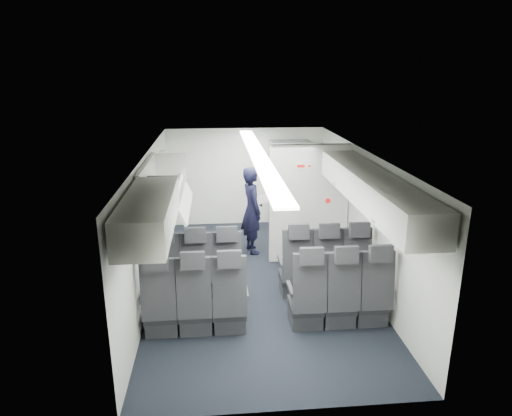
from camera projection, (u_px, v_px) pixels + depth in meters
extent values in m
cube|color=black|center=(258.00, 281.00, 7.57)|extent=(3.40, 6.00, 0.01)
cube|color=white|center=(258.00, 153.00, 6.93)|extent=(3.40, 6.00, 0.01)
cube|color=silver|center=(245.00, 177.00, 10.10)|extent=(3.40, 0.01, 2.15)
cube|color=silver|center=(288.00, 319.00, 4.39)|extent=(3.40, 0.01, 2.15)
cube|color=silver|center=(150.00, 223.00, 7.10)|extent=(0.01, 6.00, 2.15)
cube|color=silver|center=(362.00, 217.00, 7.40)|extent=(0.01, 6.00, 2.15)
cube|color=white|center=(258.00, 156.00, 6.94)|extent=(0.25, 5.52, 0.03)
cube|color=#28272B|center=(168.00, 282.00, 6.93)|extent=(0.44, 0.46, 0.12)
cube|color=#2D2D33|center=(169.00, 292.00, 6.98)|extent=(0.42, 0.42, 0.22)
cube|color=#28272B|center=(165.00, 261.00, 6.59)|extent=(0.44, 0.20, 0.80)
cube|color=#28272B|center=(163.00, 236.00, 6.42)|extent=(0.30, 0.12, 0.23)
cube|color=#2D2D33|center=(152.00, 267.00, 6.80)|extent=(0.05, 0.40, 0.06)
cube|color=#2D2D33|center=(182.00, 265.00, 6.84)|extent=(0.05, 0.40, 0.06)
cube|color=#28272B|center=(198.00, 281.00, 6.97)|extent=(0.44, 0.46, 0.12)
cube|color=#2D2D33|center=(198.00, 290.00, 7.02)|extent=(0.42, 0.42, 0.22)
cube|color=#28272B|center=(196.00, 260.00, 6.63)|extent=(0.44, 0.20, 0.80)
cube|color=#28272B|center=(195.00, 235.00, 6.46)|extent=(0.30, 0.12, 0.23)
cube|color=#2D2D33|center=(183.00, 265.00, 6.84)|extent=(0.05, 0.40, 0.06)
cube|color=#2D2D33|center=(212.00, 264.00, 6.88)|extent=(0.05, 0.40, 0.06)
cube|color=#28272B|center=(227.00, 280.00, 7.01)|extent=(0.44, 0.46, 0.12)
cube|color=#2D2D33|center=(228.00, 289.00, 7.06)|extent=(0.42, 0.42, 0.22)
cube|color=#28272B|center=(227.00, 258.00, 6.67)|extent=(0.44, 0.20, 0.80)
cube|color=#28272B|center=(227.00, 234.00, 6.50)|extent=(0.30, 0.12, 0.23)
cube|color=#2D2D33|center=(213.00, 264.00, 6.88)|extent=(0.05, 0.40, 0.06)
cube|color=#2D2D33|center=(242.00, 263.00, 6.92)|extent=(0.05, 0.40, 0.06)
cube|color=#28272B|center=(294.00, 277.00, 7.10)|extent=(0.44, 0.46, 0.12)
cube|color=#2D2D33|center=(294.00, 286.00, 7.15)|extent=(0.42, 0.42, 0.22)
cube|color=#28272B|center=(297.00, 256.00, 6.76)|extent=(0.44, 0.20, 0.80)
cube|color=#28272B|center=(299.00, 232.00, 6.59)|extent=(0.30, 0.12, 0.23)
cube|color=#2D2D33|center=(281.00, 262.00, 6.97)|extent=(0.05, 0.40, 0.06)
cube|color=#2D2D33|center=(309.00, 261.00, 7.01)|extent=(0.05, 0.40, 0.06)
cube|color=#28272B|center=(323.00, 276.00, 7.14)|extent=(0.44, 0.46, 0.12)
cube|color=#2D2D33|center=(322.00, 285.00, 7.19)|extent=(0.42, 0.42, 0.22)
cube|color=#28272B|center=(327.00, 255.00, 6.80)|extent=(0.44, 0.20, 0.80)
cube|color=#28272B|center=(329.00, 231.00, 6.63)|extent=(0.30, 0.12, 0.23)
cube|color=#2D2D33|center=(310.00, 261.00, 7.01)|extent=(0.05, 0.40, 0.06)
cube|color=#2D2D33|center=(338.00, 260.00, 7.05)|extent=(0.05, 0.40, 0.06)
cube|color=#28272B|center=(351.00, 275.00, 7.18)|extent=(0.44, 0.46, 0.12)
cube|color=#2D2D33|center=(350.00, 284.00, 7.23)|extent=(0.42, 0.42, 0.22)
cube|color=#28272B|center=(357.00, 254.00, 6.84)|extent=(0.44, 0.20, 0.80)
cube|color=#28272B|center=(359.00, 230.00, 6.67)|extent=(0.30, 0.12, 0.23)
cube|color=#2D2D33|center=(338.00, 260.00, 7.05)|extent=(0.05, 0.40, 0.06)
cube|color=#2D2D33|center=(366.00, 259.00, 7.09)|extent=(0.05, 0.40, 0.06)
cube|color=#28272B|center=(162.00, 312.00, 6.08)|extent=(0.44, 0.46, 0.12)
cube|color=#2D2D33|center=(163.00, 323.00, 6.12)|extent=(0.42, 0.42, 0.22)
cube|color=#28272B|center=(158.00, 290.00, 5.73)|extent=(0.44, 0.20, 0.80)
cube|color=#28272B|center=(156.00, 262.00, 5.57)|extent=(0.30, 0.12, 0.23)
cube|color=#2D2D33|center=(144.00, 295.00, 5.95)|extent=(0.05, 0.40, 0.06)
cube|color=#2D2D33|center=(178.00, 294.00, 5.98)|extent=(0.05, 0.40, 0.06)
cube|color=#28272B|center=(196.00, 311.00, 6.12)|extent=(0.44, 0.46, 0.12)
cube|color=#2D2D33|center=(197.00, 321.00, 6.16)|extent=(0.42, 0.42, 0.22)
cube|color=#28272B|center=(194.00, 288.00, 5.77)|extent=(0.44, 0.20, 0.80)
cube|color=#28272B|center=(193.00, 261.00, 5.61)|extent=(0.30, 0.12, 0.23)
cube|color=#2D2D33|center=(178.00, 294.00, 5.98)|extent=(0.05, 0.40, 0.06)
cube|color=#2D2D33|center=(212.00, 292.00, 6.02)|extent=(0.05, 0.40, 0.06)
cube|color=#28272B|center=(230.00, 309.00, 6.15)|extent=(0.44, 0.46, 0.12)
cube|color=#2D2D33|center=(230.00, 320.00, 6.20)|extent=(0.42, 0.42, 0.22)
cube|color=#28272B|center=(230.00, 287.00, 5.81)|extent=(0.44, 0.20, 0.80)
cube|color=#28272B|center=(229.00, 259.00, 5.65)|extent=(0.30, 0.12, 0.23)
cube|color=#2D2D33|center=(213.00, 292.00, 6.02)|extent=(0.05, 0.40, 0.06)
cube|color=#2D2D33|center=(246.00, 291.00, 6.06)|extent=(0.05, 0.40, 0.06)
cube|color=#28272B|center=(305.00, 306.00, 6.25)|extent=(0.44, 0.46, 0.12)
cube|color=#2D2D33|center=(305.00, 316.00, 6.29)|extent=(0.42, 0.42, 0.22)
cube|color=#28272B|center=(310.00, 283.00, 5.90)|extent=(0.44, 0.20, 0.80)
cube|color=#28272B|center=(312.00, 256.00, 5.74)|extent=(0.30, 0.12, 0.23)
cube|color=#2D2D33|center=(290.00, 289.00, 6.12)|extent=(0.05, 0.40, 0.06)
cube|color=#2D2D33|center=(323.00, 288.00, 6.15)|extent=(0.05, 0.40, 0.06)
cube|color=#28272B|center=(338.00, 304.00, 6.29)|extent=(0.44, 0.46, 0.12)
cube|color=#2D2D33|center=(337.00, 314.00, 6.33)|extent=(0.42, 0.42, 0.22)
cube|color=#28272B|center=(344.00, 282.00, 5.94)|extent=(0.44, 0.20, 0.80)
cube|color=#28272B|center=(347.00, 255.00, 5.78)|extent=(0.30, 0.12, 0.23)
cube|color=#2D2D33|center=(323.00, 288.00, 6.16)|extent=(0.05, 0.40, 0.06)
cube|color=#2D2D33|center=(355.00, 286.00, 6.19)|extent=(0.05, 0.40, 0.06)
cube|color=#28272B|center=(369.00, 303.00, 6.32)|extent=(0.44, 0.46, 0.12)
cube|color=#2D2D33|center=(368.00, 313.00, 6.37)|extent=(0.42, 0.42, 0.22)
cube|color=#28272B|center=(377.00, 280.00, 5.98)|extent=(0.44, 0.20, 0.80)
cube|color=#28272B|center=(381.00, 254.00, 5.82)|extent=(0.30, 0.12, 0.23)
cube|color=#2D2D33|center=(356.00, 286.00, 6.19)|extent=(0.05, 0.40, 0.06)
cube|color=#2D2D33|center=(387.00, 285.00, 6.23)|extent=(0.05, 0.40, 0.06)
cube|color=silver|center=(149.00, 214.00, 4.99)|extent=(0.52, 1.80, 0.40)
cylinder|color=slate|center=(173.00, 227.00, 5.06)|extent=(0.04, 0.10, 0.04)
cube|color=#9E9E93|center=(166.00, 190.00, 6.71)|extent=(0.52, 1.70, 0.04)
cube|color=silver|center=(147.00, 178.00, 6.63)|extent=(0.06, 1.70, 0.44)
cube|color=silver|center=(158.00, 192.00, 5.87)|extent=(0.52, 0.04, 0.40)
cube|color=silver|center=(170.00, 166.00, 7.45)|extent=(0.52, 0.04, 0.40)
cube|color=silver|center=(183.00, 197.00, 6.77)|extent=(0.21, 1.61, 0.38)
cube|color=silver|center=(396.00, 207.00, 5.24)|extent=(0.52, 1.80, 0.40)
cylinder|color=slate|center=(374.00, 221.00, 5.26)|extent=(0.04, 0.10, 0.04)
cube|color=silver|center=(352.00, 173.00, 6.90)|extent=(0.52, 1.70, 0.40)
cylinder|color=slate|center=(335.00, 184.00, 6.93)|extent=(0.04, 0.10, 0.04)
cube|color=silver|center=(309.00, 204.00, 8.09)|extent=(1.40, 0.12, 2.13)
cube|color=white|center=(304.00, 166.00, 7.80)|extent=(0.24, 0.01, 0.10)
cube|color=red|center=(301.00, 166.00, 7.79)|extent=(0.13, 0.01, 0.04)
cube|color=red|center=(309.00, 166.00, 7.80)|extent=(0.05, 0.01, 0.03)
cylinder|color=white|center=(328.00, 201.00, 8.03)|extent=(0.11, 0.01, 0.11)
cylinder|color=red|center=(328.00, 201.00, 8.03)|extent=(0.09, 0.01, 0.09)
cube|color=#939399|center=(290.00, 184.00, 9.96)|extent=(0.85, 0.50, 1.90)
cube|color=#3F3F42|center=(291.00, 208.00, 9.84)|extent=(0.80, 0.01, 0.02)
cube|color=#3F3F42|center=(292.00, 185.00, 9.69)|extent=(0.80, 0.01, 0.02)
cube|color=#3F3F42|center=(292.00, 162.00, 9.55)|extent=(0.80, 0.01, 0.02)
cube|color=silver|center=(164.00, 203.00, 8.62)|extent=(0.10, 0.92, 1.86)
cylinder|color=black|center=(166.00, 177.00, 8.47)|extent=(0.03, 0.22, 0.22)
cube|color=gold|center=(169.00, 196.00, 8.89)|extent=(0.02, 0.10, 0.75)
cylinder|color=white|center=(157.00, 195.00, 7.80)|extent=(0.01, 0.11, 0.11)
cylinder|color=red|center=(157.00, 195.00, 7.80)|extent=(0.01, 0.09, 0.09)
imported|color=black|center=(252.00, 210.00, 8.57)|extent=(0.52, 0.68, 1.66)
cube|color=black|center=(161.00, 187.00, 6.38)|extent=(0.45, 0.33, 0.25)
cube|color=white|center=(262.00, 199.00, 8.47)|extent=(0.22, 0.06, 0.15)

